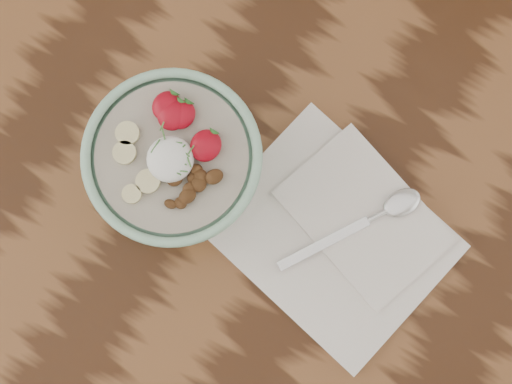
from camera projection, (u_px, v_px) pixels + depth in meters
table at (187, 191)px, 102.52cm from camera, size 160.00×90.00×75.00cm
breakfast_bowl at (176, 162)px, 86.37cm from camera, size 21.10×21.10×13.92cm
napkin at (338, 232)px, 91.72cm from camera, size 31.67×27.70×1.71cm
spoon at (382, 213)px, 90.60cm from camera, size 12.51×18.53×1.06cm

